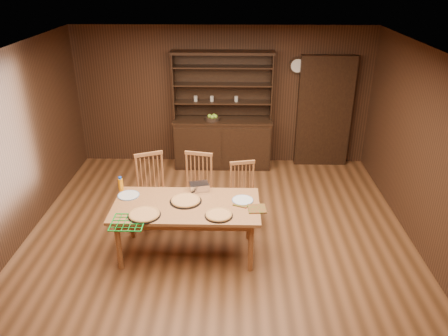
{
  "coord_description": "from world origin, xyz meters",
  "views": [
    {
      "loc": [
        0.21,
        -5.0,
        3.56
      ],
      "look_at": [
        0.08,
        0.4,
        1.04
      ],
      "focal_mm": 35.0,
      "sensor_mm": 36.0,
      "label": 1
    }
  ],
  "objects_px": {
    "china_hutch": "(223,136)",
    "chair_center": "(198,186)",
    "dining_table": "(186,210)",
    "chair_left": "(152,186)",
    "chair_right": "(243,191)",
    "juice_bottle": "(121,184)"
  },
  "relations": [
    {
      "from": "china_hutch",
      "to": "chair_center",
      "type": "relative_size",
      "value": 2.03
    },
    {
      "from": "dining_table",
      "to": "chair_center",
      "type": "xyz_separation_m",
      "value": [
        0.07,
        0.87,
        -0.1
      ]
    },
    {
      "from": "chair_left",
      "to": "chair_right",
      "type": "height_order",
      "value": "chair_left"
    },
    {
      "from": "chair_right",
      "to": "juice_bottle",
      "type": "xyz_separation_m",
      "value": [
        -1.68,
        -0.46,
        0.34
      ]
    },
    {
      "from": "chair_left",
      "to": "dining_table",
      "type": "bearing_deg",
      "value": -76.63
    },
    {
      "from": "china_hutch",
      "to": "chair_center",
      "type": "xyz_separation_m",
      "value": [
        -0.32,
        -2.0,
        -0.03
      ]
    },
    {
      "from": "chair_right",
      "to": "china_hutch",
      "type": "bearing_deg",
      "value": 88.46
    },
    {
      "from": "chair_left",
      "to": "chair_center",
      "type": "height_order",
      "value": "chair_left"
    },
    {
      "from": "chair_left",
      "to": "juice_bottle",
      "type": "height_order",
      "value": "chair_left"
    },
    {
      "from": "china_hutch",
      "to": "dining_table",
      "type": "bearing_deg",
      "value": -97.78
    },
    {
      "from": "china_hutch",
      "to": "chair_center",
      "type": "bearing_deg",
      "value": -99.1
    },
    {
      "from": "chair_center",
      "to": "chair_right",
      "type": "relative_size",
      "value": 1.12
    },
    {
      "from": "chair_center",
      "to": "china_hutch",
      "type": "bearing_deg",
      "value": 92.72
    },
    {
      "from": "china_hutch",
      "to": "chair_left",
      "type": "xyz_separation_m",
      "value": [
        -0.99,
        -2.04,
        -0.02
      ]
    },
    {
      "from": "chair_left",
      "to": "chair_center",
      "type": "distance_m",
      "value": 0.67
    },
    {
      "from": "china_hutch",
      "to": "chair_center",
      "type": "height_order",
      "value": "china_hutch"
    },
    {
      "from": "chair_center",
      "to": "dining_table",
      "type": "bearing_deg",
      "value": -82.92
    },
    {
      "from": "dining_table",
      "to": "chair_center",
      "type": "height_order",
      "value": "chair_center"
    },
    {
      "from": "chair_center",
      "to": "chair_right",
      "type": "bearing_deg",
      "value": 7.7
    },
    {
      "from": "dining_table",
      "to": "chair_left",
      "type": "xyz_separation_m",
      "value": [
        -0.6,
        0.83,
        -0.09
      ]
    },
    {
      "from": "dining_table",
      "to": "chair_center",
      "type": "relative_size",
      "value": 1.76
    },
    {
      "from": "dining_table",
      "to": "chair_left",
      "type": "distance_m",
      "value": 1.03
    }
  ]
}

